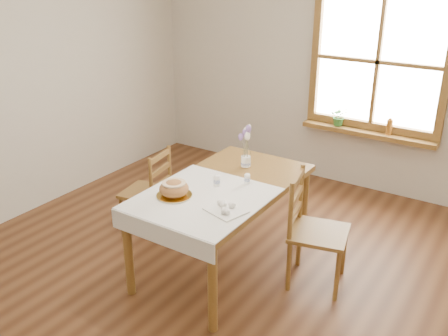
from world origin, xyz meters
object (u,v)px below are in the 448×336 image
at_px(flower_vase, 246,162).
at_px(chair_right, 319,231).
at_px(dining_table, 224,195).
at_px(bread_plate, 174,196).
at_px(chair_left, 145,191).

bearing_deg(flower_vase, chair_right, -15.29).
distance_m(dining_table, flower_vase, 0.44).
xyz_separation_m(dining_table, bread_plate, (-0.19, -0.40, 0.10)).
distance_m(chair_left, chair_right, 1.71).
bearing_deg(chair_right, dining_table, 91.32).
bearing_deg(bread_plate, dining_table, 64.10).
distance_m(chair_right, bread_plate, 1.17).
bearing_deg(flower_vase, chair_left, -159.27).
bearing_deg(dining_table, chair_left, 175.20).
xyz_separation_m(chair_right, flower_vase, (-0.81, 0.22, 0.33)).
height_order(bread_plate, flower_vase, flower_vase).
relative_size(bread_plate, flower_vase, 2.85).
distance_m(dining_table, chair_left, 0.97).
relative_size(dining_table, flower_vase, 17.16).
relative_size(chair_left, bread_plate, 3.17).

